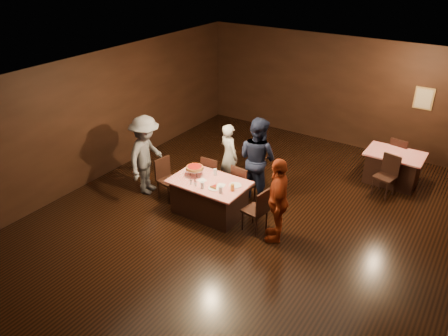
{
  "coord_description": "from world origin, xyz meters",
  "views": [
    {
      "loc": [
        3.75,
        -6.47,
        5.17
      ],
      "look_at": [
        -0.64,
        0.23,
        1.0
      ],
      "focal_mm": 35.0,
      "sensor_mm": 36.0,
      "label": 1
    }
  ],
  "objects_px": {
    "chair_end_left": "(169,180)",
    "chair_back_far": "(400,155)",
    "chair_far_right": "(244,184)",
    "plate_empty": "(236,185)",
    "glass_front_left": "(202,185)",
    "diner_white_jacket": "(229,156)",
    "chair_back_near": "(385,176)",
    "main_table": "(209,197)",
    "diner_red_shirt": "(278,200)",
    "diner_grey_knit": "(146,155)",
    "pizza_stand": "(195,168)",
    "back_table": "(393,168)",
    "chair_far_left": "(214,174)",
    "chair_end_right": "(255,209)",
    "glass_back": "(215,172)",
    "diner_navy_hoodie": "(257,159)",
    "glass_front_right": "(220,190)",
    "glass_amber": "(232,187)"
  },
  "relations": [
    {
      "from": "diner_navy_hoodie",
      "to": "glass_back",
      "type": "relative_size",
      "value": 13.6
    },
    {
      "from": "diner_grey_knit",
      "to": "diner_red_shirt",
      "type": "relative_size",
      "value": 1.07
    },
    {
      "from": "chair_far_left",
      "to": "diner_white_jacket",
      "type": "relative_size",
      "value": 0.61
    },
    {
      "from": "plate_empty",
      "to": "glass_front_left",
      "type": "relative_size",
      "value": 1.79
    },
    {
      "from": "diner_red_shirt",
      "to": "plate_empty",
      "type": "distance_m",
      "value": 1.05
    },
    {
      "from": "diner_white_jacket",
      "to": "glass_back",
      "type": "xyz_separation_m",
      "value": [
        0.26,
        -0.94,
        0.07
      ]
    },
    {
      "from": "chair_end_right",
      "to": "glass_front_right",
      "type": "bearing_deg",
      "value": -60.76
    },
    {
      "from": "glass_amber",
      "to": "glass_back",
      "type": "height_order",
      "value": "same"
    },
    {
      "from": "chair_far_right",
      "to": "main_table",
      "type": "bearing_deg",
      "value": 68.41
    },
    {
      "from": "chair_far_right",
      "to": "diner_red_shirt",
      "type": "distance_m",
      "value": 1.46
    },
    {
      "from": "back_table",
      "to": "chair_back_far",
      "type": "xyz_separation_m",
      "value": [
        0.0,
        0.6,
        0.09
      ]
    },
    {
      "from": "chair_back_near",
      "to": "glass_front_right",
      "type": "relative_size",
      "value": 6.79
    },
    {
      "from": "chair_end_left",
      "to": "chair_end_right",
      "type": "xyz_separation_m",
      "value": [
        2.2,
        0.0,
        0.0
      ]
    },
    {
      "from": "main_table",
      "to": "chair_back_far",
      "type": "distance_m",
      "value": 5.01
    },
    {
      "from": "chair_far_left",
      "to": "diner_grey_knit",
      "type": "height_order",
      "value": "diner_grey_knit"
    },
    {
      "from": "chair_far_left",
      "to": "glass_back",
      "type": "bearing_deg",
      "value": 125.34
    },
    {
      "from": "diner_red_shirt",
      "to": "pizza_stand",
      "type": "relative_size",
      "value": 4.54
    },
    {
      "from": "back_table",
      "to": "chair_end_right",
      "type": "distance_m",
      "value": 3.92
    },
    {
      "from": "chair_back_near",
      "to": "pizza_stand",
      "type": "xyz_separation_m",
      "value": [
        -3.28,
        -2.75,
        0.48
      ]
    },
    {
      "from": "glass_front_left",
      "to": "diner_white_jacket",
      "type": "bearing_deg",
      "value": 103.12
    },
    {
      "from": "diner_navy_hoodie",
      "to": "glass_front_left",
      "type": "height_order",
      "value": "diner_navy_hoodie"
    },
    {
      "from": "pizza_stand",
      "to": "back_table",
      "type": "bearing_deg",
      "value": 46.45
    },
    {
      "from": "diner_grey_knit",
      "to": "diner_red_shirt",
      "type": "distance_m",
      "value": 3.29
    },
    {
      "from": "main_table",
      "to": "diner_red_shirt",
      "type": "height_order",
      "value": "diner_red_shirt"
    },
    {
      "from": "main_table",
      "to": "chair_back_near",
      "type": "relative_size",
      "value": 1.68
    },
    {
      "from": "diner_white_jacket",
      "to": "glass_amber",
      "type": "relative_size",
      "value": 11.06
    },
    {
      "from": "diner_white_jacket",
      "to": "glass_back",
      "type": "height_order",
      "value": "diner_white_jacket"
    },
    {
      "from": "diner_grey_knit",
      "to": "glass_front_right",
      "type": "height_order",
      "value": "diner_grey_knit"
    },
    {
      "from": "chair_far_left",
      "to": "diner_navy_hoodie",
      "type": "height_order",
      "value": "diner_navy_hoodie"
    },
    {
      "from": "chair_end_right",
      "to": "pizza_stand",
      "type": "xyz_separation_m",
      "value": [
        -1.5,
        0.05,
        0.48
      ]
    },
    {
      "from": "glass_amber",
      "to": "glass_back",
      "type": "distance_m",
      "value": 0.74
    },
    {
      "from": "diner_navy_hoodie",
      "to": "pizza_stand",
      "type": "bearing_deg",
      "value": 62.42
    },
    {
      "from": "chair_far_right",
      "to": "pizza_stand",
      "type": "relative_size",
      "value": 2.5
    },
    {
      "from": "main_table",
      "to": "diner_red_shirt",
      "type": "bearing_deg",
      "value": -0.39
    },
    {
      "from": "chair_back_near",
      "to": "chair_back_far",
      "type": "xyz_separation_m",
      "value": [
        0.0,
        1.3,
        0.0
      ]
    },
    {
      "from": "chair_end_right",
      "to": "diner_navy_hoodie",
      "type": "relative_size",
      "value": 0.5
    },
    {
      "from": "chair_far_left",
      "to": "chair_far_right",
      "type": "xyz_separation_m",
      "value": [
        0.8,
        0.0,
        0.0
      ]
    },
    {
      "from": "chair_back_far",
      "to": "plate_empty",
      "type": "xyz_separation_m",
      "value": [
        -2.33,
        -3.95,
        0.3
      ]
    },
    {
      "from": "glass_front_left",
      "to": "pizza_stand",
      "type": "bearing_deg",
      "value": 142.13
    },
    {
      "from": "chair_far_left",
      "to": "diner_red_shirt",
      "type": "xyz_separation_m",
      "value": [
        1.98,
        -0.76,
        0.39
      ]
    },
    {
      "from": "diner_navy_hoodie",
      "to": "diner_grey_knit",
      "type": "bearing_deg",
      "value": 39.41
    },
    {
      "from": "chair_far_right",
      "to": "glass_front_left",
      "type": "distance_m",
      "value": 1.17
    },
    {
      "from": "chair_back_near",
      "to": "glass_front_left",
      "type": "xyz_separation_m",
      "value": [
        -2.83,
        -3.1,
        0.37
      ]
    },
    {
      "from": "chair_end_left",
      "to": "diner_navy_hoodie",
      "type": "relative_size",
      "value": 0.5
    },
    {
      "from": "chair_end_left",
      "to": "chair_back_far",
      "type": "height_order",
      "value": "same"
    },
    {
      "from": "chair_end_right",
      "to": "main_table",
      "type": "bearing_deg",
      "value": -81.79
    },
    {
      "from": "chair_end_right",
      "to": "diner_red_shirt",
      "type": "relative_size",
      "value": 0.55
    },
    {
      "from": "chair_far_right",
      "to": "plate_empty",
      "type": "xyz_separation_m",
      "value": [
        0.15,
        -0.6,
        0.3
      ]
    },
    {
      "from": "chair_back_far",
      "to": "glass_amber",
      "type": "xyz_separation_m",
      "value": [
        -2.28,
        -4.15,
        0.37
      ]
    },
    {
      "from": "main_table",
      "to": "chair_end_left",
      "type": "xyz_separation_m",
      "value": [
        -1.1,
        0.0,
        0.09
      ]
    }
  ]
}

